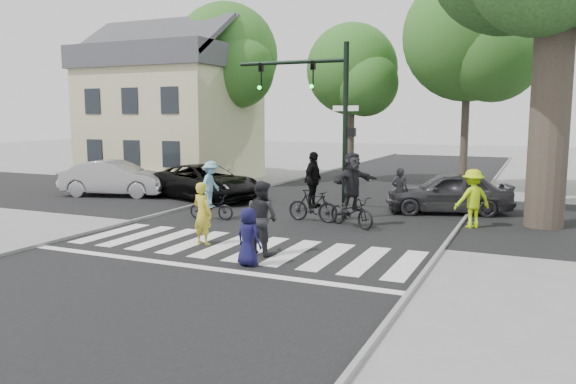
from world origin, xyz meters
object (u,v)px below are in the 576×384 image
(traffic_signal, at_px, (322,106))
(car_grey, at_px, (448,192))
(cyclist_mid, at_px, (313,193))
(cyclist_right, at_px, (352,194))
(cyclist_left, at_px, (211,194))
(car_silver, at_px, (115,178))
(car_suv, at_px, (206,182))
(pedestrian_woman, at_px, (203,213))
(pedestrian_adult, at_px, (262,218))
(pedestrian_child, at_px, (248,237))

(traffic_signal, distance_m, car_grey, 5.72)
(cyclist_mid, relative_size, cyclist_right, 0.98)
(cyclist_left, bearing_deg, car_silver, 155.35)
(car_suv, bearing_deg, cyclist_left, -126.45)
(car_suv, relative_size, car_grey, 1.20)
(cyclist_mid, height_order, car_silver, cyclist_mid)
(car_silver, bearing_deg, car_suv, -94.55)
(pedestrian_woman, height_order, car_grey, pedestrian_woman)
(cyclist_left, bearing_deg, car_suv, 124.70)
(traffic_signal, relative_size, cyclist_left, 2.96)
(cyclist_right, distance_m, car_grey, 4.65)
(traffic_signal, relative_size, car_grey, 1.33)
(car_silver, xyz_separation_m, car_grey, (14.22, 1.47, -0.03))
(traffic_signal, height_order, car_silver, traffic_signal)
(pedestrian_adult, distance_m, car_grey, 9.03)
(pedestrian_woman, relative_size, cyclist_left, 0.86)
(pedestrian_adult, xyz_separation_m, cyclist_mid, (-0.47, 4.73, 0.01))
(cyclist_mid, relative_size, car_grey, 0.53)
(traffic_signal, relative_size, cyclist_mid, 2.54)
(car_grey, bearing_deg, cyclist_right, -48.88)
(pedestrian_adult, xyz_separation_m, car_suv, (-6.53, 7.62, -0.21))
(pedestrian_woman, height_order, cyclist_right, cyclist_right)
(pedestrian_woman, relative_size, pedestrian_child, 1.24)
(traffic_signal, distance_m, car_suv, 7.07)
(car_grey, bearing_deg, pedestrian_child, -36.02)
(cyclist_mid, height_order, car_suv, cyclist_mid)
(cyclist_left, height_order, car_suv, cyclist_left)
(pedestrian_adult, bearing_deg, cyclist_right, -83.74)
(pedestrian_child, height_order, car_silver, car_silver)
(car_suv, bearing_deg, pedestrian_child, -123.54)
(car_silver, bearing_deg, cyclist_right, -116.16)
(pedestrian_adult, distance_m, cyclist_mid, 4.76)
(traffic_signal, relative_size, pedestrian_woman, 3.44)
(pedestrian_child, height_order, car_grey, car_grey)
(pedestrian_child, relative_size, cyclist_mid, 0.59)
(cyclist_right, bearing_deg, car_suv, 156.89)
(cyclist_mid, height_order, car_grey, cyclist_mid)
(cyclist_mid, bearing_deg, cyclist_left, -162.61)
(car_silver, bearing_deg, pedestrian_adult, -136.80)
(car_silver, bearing_deg, traffic_signal, -111.09)
(car_suv, bearing_deg, cyclist_mid, -96.59)
(traffic_signal, distance_m, pedestrian_child, 7.54)
(car_grey, bearing_deg, pedestrian_adult, -39.63)
(pedestrian_woman, height_order, car_suv, pedestrian_woman)
(traffic_signal, distance_m, car_silver, 10.81)
(traffic_signal, xyz_separation_m, cyclist_right, (1.51, -1.25, -2.82))
(cyclist_right, distance_m, car_suv, 8.20)
(pedestrian_adult, distance_m, car_suv, 10.04)
(cyclist_mid, bearing_deg, traffic_signal, 92.59)
(car_suv, distance_m, car_grey, 9.99)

